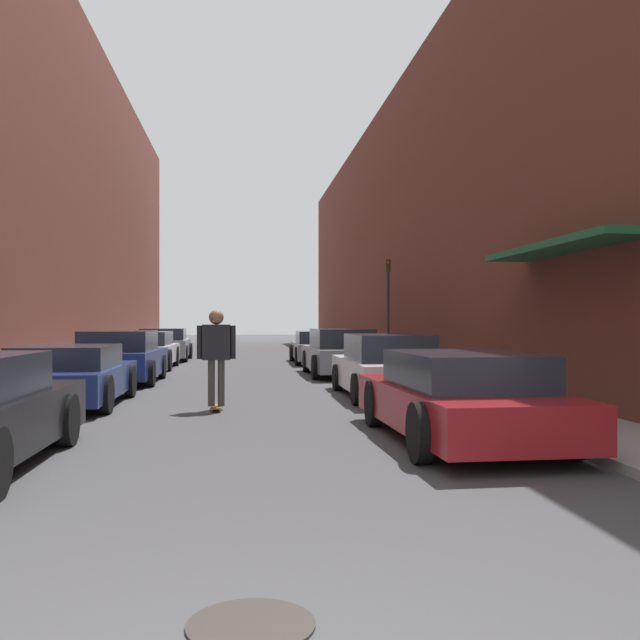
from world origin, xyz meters
TOP-DOWN VIEW (x-y plane):
  - ground at (0.00, 20.47)m, footprint 112.58×112.58m
  - curb_strip_left at (-5.05, 25.59)m, footprint 1.80×51.17m
  - curb_strip_right at (5.05, 25.59)m, footprint 1.80×51.17m
  - building_row_left at (-7.95, 25.58)m, footprint 4.90×51.17m
  - building_row_right at (7.95, 25.58)m, footprint 4.90×51.17m
  - parked_car_left_1 at (-3.18, 11.42)m, footprint 2.04×4.40m
  - parked_car_left_2 at (-3.06, 16.37)m, footprint 2.07×4.11m
  - parked_car_left_3 at (-3.08, 21.84)m, footprint 1.89×4.36m
  - parked_car_left_4 at (-3.02, 26.74)m, footprint 2.07×4.15m
  - parked_car_right_0 at (3.05, 6.68)m, footprint 2.01×4.73m
  - parked_car_right_1 at (3.19, 12.24)m, footprint 1.90×4.58m
  - parked_car_right_2 at (3.03, 18.21)m, footprint 1.98×4.62m
  - parked_car_right_3 at (2.98, 24.33)m, footprint 1.88×4.63m
  - skateboarder at (-0.35, 10.46)m, footprint 0.71×0.78m
  - manhole_cover at (0.15, 1.15)m, footprint 0.70×0.70m
  - traffic_light at (5.38, 22.63)m, footprint 0.16×0.22m

SIDE VIEW (x-z plane):
  - ground at x=0.00m, z-range 0.00..0.00m
  - manhole_cover at x=0.15m, z-range 0.00..0.02m
  - curb_strip_left at x=-5.05m, z-range 0.00..0.12m
  - curb_strip_right at x=5.05m, z-range 0.00..0.12m
  - parked_car_left_1 at x=-3.18m, z-range 0.00..1.16m
  - parked_car_right_3 at x=2.98m, z-range -0.01..1.21m
  - parked_car_right_0 at x=3.05m, z-range -0.01..1.21m
  - parked_car_left_3 at x=-3.08m, z-range -0.01..1.25m
  - parked_car_left_4 at x=-3.02m, z-range -0.02..1.29m
  - parked_car_right_1 at x=3.19m, z-range -0.03..1.31m
  - parked_car_left_2 at x=-3.06m, z-range -0.03..1.34m
  - parked_car_right_2 at x=3.03m, z-range -0.03..1.36m
  - skateboarder at x=-0.35m, z-range 0.22..2.05m
  - traffic_light at x=5.38m, z-range 0.54..4.25m
  - building_row_right at x=7.95m, z-range 0.00..10.63m
  - building_row_left at x=-7.95m, z-range 0.00..13.58m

